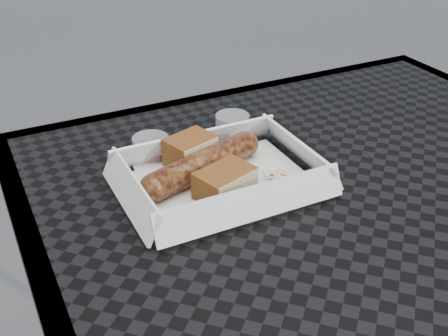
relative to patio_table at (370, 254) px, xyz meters
name	(u,v)px	position (x,y,z in m)	size (l,w,h in m)	color
patio_table	(370,254)	(0.00, 0.00, 0.00)	(0.80, 0.80, 0.74)	black
food_tray	(220,183)	(-0.15, 0.13, 0.08)	(0.22, 0.15, 0.00)	white
bratwurst	(203,165)	(-0.16, 0.15, 0.10)	(0.18, 0.08, 0.04)	brown
bread_near	(190,151)	(-0.16, 0.19, 0.10)	(0.06, 0.04, 0.04)	brown
bread_far	(225,183)	(-0.16, 0.10, 0.10)	(0.07, 0.05, 0.04)	brown
veg_garnish	(281,182)	(-0.08, 0.09, 0.08)	(0.03, 0.03, 0.00)	#DA4F09
napkin	(180,167)	(-0.18, 0.19, 0.08)	(0.12, 0.12, 0.00)	white
condiment_cup_sauce	(151,147)	(-0.20, 0.23, 0.09)	(0.05, 0.05, 0.03)	maroon
condiment_cup_empty	(232,124)	(-0.07, 0.25, 0.09)	(0.05, 0.05, 0.03)	silver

